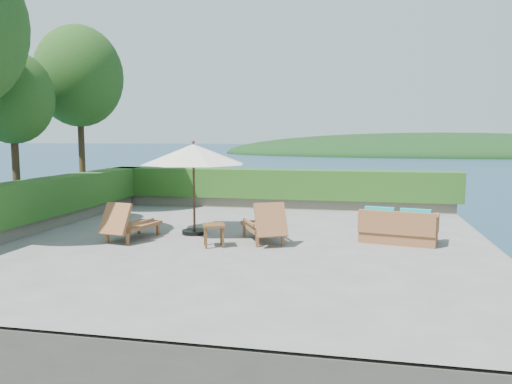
% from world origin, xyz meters
% --- Properties ---
extents(ground, '(12.00, 12.00, 0.00)m').
position_xyz_m(ground, '(0.00, 0.00, 0.00)').
color(ground, gray).
rests_on(ground, ground).
extents(foundation, '(12.00, 12.00, 3.00)m').
position_xyz_m(foundation, '(0.00, 0.00, -1.55)').
color(foundation, '#4E483E').
rests_on(foundation, ocean).
extents(ocean, '(600.00, 600.00, 0.00)m').
position_xyz_m(ocean, '(0.00, 0.00, -3.00)').
color(ocean, '#152E44').
rests_on(ocean, ground).
extents(offshore_island, '(126.00, 57.60, 12.60)m').
position_xyz_m(offshore_island, '(25.00, 140.00, -3.00)').
color(offshore_island, black).
rests_on(offshore_island, ocean).
extents(planter_wall_far, '(12.00, 0.60, 0.36)m').
position_xyz_m(planter_wall_far, '(0.00, 5.60, 0.18)').
color(planter_wall_far, '#736D5C').
rests_on(planter_wall_far, ground).
extents(planter_wall_left, '(0.60, 12.00, 0.36)m').
position_xyz_m(planter_wall_left, '(-5.60, 0.00, 0.18)').
color(planter_wall_left, '#736D5C').
rests_on(planter_wall_left, ground).
extents(hedge_far, '(12.40, 0.90, 1.00)m').
position_xyz_m(hedge_far, '(0.00, 5.60, 0.85)').
color(hedge_far, '#264F16').
rests_on(hedge_far, planter_wall_far).
extents(hedge_left, '(0.90, 12.40, 1.00)m').
position_xyz_m(hedge_left, '(-5.60, 0.00, 0.85)').
color(hedge_left, '#264F16').
rests_on(hedge_left, planter_wall_left).
extents(tree_mid, '(2.20, 2.20, 4.83)m').
position_xyz_m(tree_mid, '(-6.40, 0.50, 3.55)').
color(tree_mid, '#3C2A17').
rests_on(tree_mid, ground).
extents(tree_far, '(2.80, 2.80, 6.03)m').
position_xyz_m(tree_far, '(-6.00, 3.20, 4.40)').
color(tree_far, '#3C2A17').
rests_on(tree_far, ground).
extents(patio_umbrella, '(3.14, 3.14, 2.41)m').
position_xyz_m(patio_umbrella, '(-1.27, 0.52, 2.04)').
color(patio_umbrella, black).
rests_on(patio_umbrella, ground).
extents(lounge_left, '(0.98, 1.77, 0.97)m').
position_xyz_m(lounge_left, '(-2.58, -0.50, 0.41)').
color(lounge_left, '#975937').
rests_on(lounge_left, ground).
extents(lounge_right, '(1.42, 1.88, 1.01)m').
position_xyz_m(lounge_right, '(0.68, -0.07, 0.42)').
color(lounge_right, '#975937').
rests_on(lounge_right, ground).
extents(side_table, '(0.64, 0.64, 0.52)m').
position_xyz_m(side_table, '(-0.36, -0.80, 0.43)').
color(side_table, brown).
rests_on(side_table, ground).
extents(wicker_loveseat, '(1.92, 1.25, 0.87)m').
position_xyz_m(wicker_loveseat, '(3.81, 0.50, 0.34)').
color(wicker_loveseat, '#975937').
rests_on(wicker_loveseat, ground).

